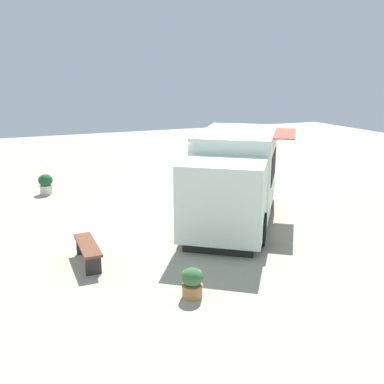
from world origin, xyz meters
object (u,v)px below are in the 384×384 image
(planter_flowering_near, at_px, (192,282))
(planter_flowering_far, at_px, (46,184))
(plaza_bench, at_px, (88,249))
(food_truck, at_px, (234,179))

(planter_flowering_near, bearing_deg, planter_flowering_far, 101.99)
(plaza_bench, bearing_deg, food_truck, 17.92)
(planter_flowering_near, bearing_deg, plaza_bench, 124.19)
(food_truck, bearing_deg, planter_flowering_far, 132.90)
(food_truck, distance_m, plaza_bench, 4.88)
(planter_flowering_far, relative_size, plaza_bench, 0.47)
(planter_flowering_near, xyz_separation_m, plaza_bench, (-1.61, 2.38, 0.06))
(food_truck, height_order, planter_flowering_near, food_truck)
(plaza_bench, bearing_deg, planter_flowering_far, 92.73)
(planter_flowering_near, xyz_separation_m, planter_flowering_far, (-1.94, 9.12, 0.07))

